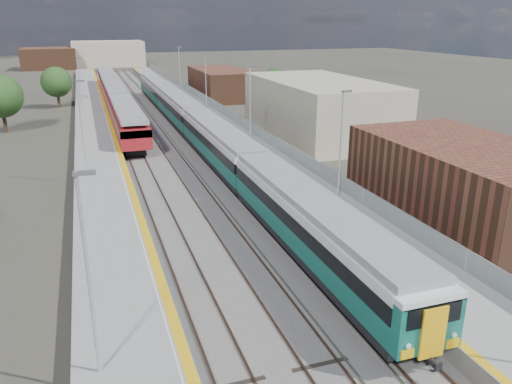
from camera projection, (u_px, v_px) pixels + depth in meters
ground at (176, 135)px, 58.84m from camera, size 320.00×320.00×0.00m
ballast_bed at (154, 132)px, 60.38m from camera, size 10.50×155.00×0.06m
tracks at (157, 129)px, 62.04m from camera, size 8.96×160.00×0.17m
platform_right at (214, 124)px, 62.50m from camera, size 4.70×155.00×8.52m
platform_left at (95, 132)px, 58.15m from camera, size 4.30×155.00×8.52m
buildings at (43, 29)px, 129.10m from camera, size 72.00×185.50×40.00m
green_train at (196, 123)px, 54.40m from camera, size 2.90×80.81×3.20m
red_train at (115, 95)px, 74.29m from camera, size 3.00×60.78×3.79m
tree_b at (0, 96)px, 58.87m from camera, size 5.16×5.16×6.99m
tree_c at (56, 82)px, 76.16m from camera, size 4.58×4.58×6.21m
tree_d at (275, 82)px, 79.44m from camera, size 4.22×4.22×5.73m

